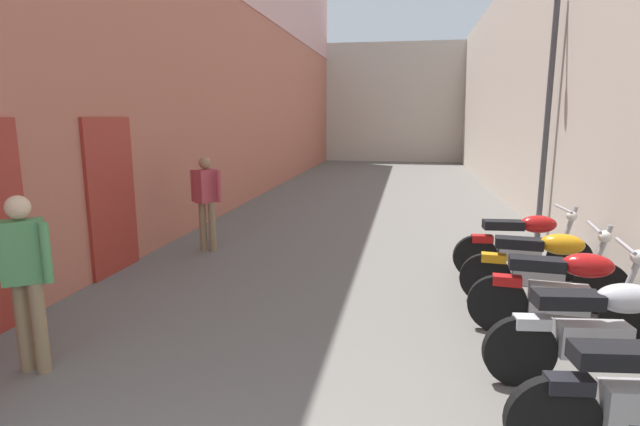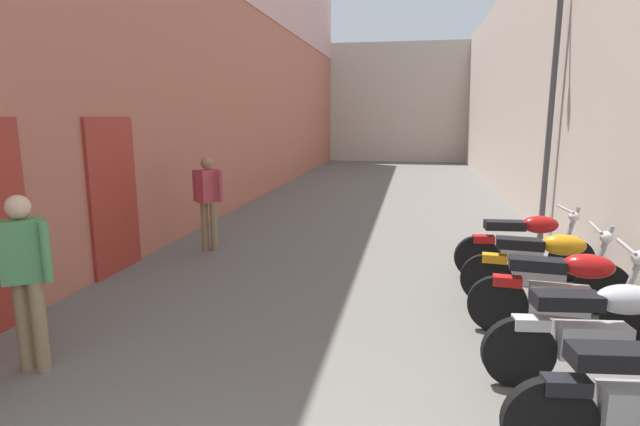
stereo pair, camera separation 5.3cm
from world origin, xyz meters
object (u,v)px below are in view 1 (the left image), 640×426
Objects in this scene: motorcycle_fourth at (566,291)px; street_lamp at (544,95)px; motorcycle_sixth at (524,244)px; pedestrian_further_down at (206,196)px; pedestrian_mid_alley at (25,271)px; motorcycle_third at (601,331)px; motorcycle_fifth at (544,267)px.

street_lamp is at bearing 80.96° from motorcycle_fourth.
motorcycle_sixth is 1.18× the size of pedestrian_further_down.
pedestrian_mid_alley is at bearing -132.88° from street_lamp.
pedestrian_further_down is (-4.85, 0.67, 0.42)m from motorcycle_sixth.
motorcycle_third and motorcycle_fifth have the same top height.
street_lamp reaches higher than pedestrian_further_down.
motorcycle_fourth is 1.18× the size of pedestrian_further_down.
motorcycle_third is 1.00× the size of motorcycle_fourth.
motorcycle_fifth is (-0.00, 1.78, 0.00)m from motorcycle_third.
pedestrian_mid_alley reaches higher than motorcycle_third.
street_lamp reaches higher than pedestrian_mid_alley.
motorcycle_fourth is 1.00× the size of motorcycle_sixth.
motorcycle_fourth is at bearing -99.04° from street_lamp.
pedestrian_further_down reaches higher than motorcycle_third.
motorcycle_fourth and motorcycle_sixth have the same top height.
street_lamp reaches higher than motorcycle_fourth.
motorcycle_sixth is at bearing 90.00° from motorcycle_fifth.
pedestrian_mid_alley is (-4.77, -0.57, 0.42)m from motorcycle_third.
pedestrian_further_down is at bearing 152.10° from motorcycle_fourth.
pedestrian_mid_alley is at bearing -144.41° from motorcycle_sixth.
motorcycle_third is at bearing -90.00° from motorcycle_fifth.
motorcycle_fourth is 5.50m from pedestrian_further_down.
motorcycle_sixth is 3.30m from street_lamp.
motorcycle_fourth is 1.90m from motorcycle_sixth.
street_lamp is (0.69, 3.53, 2.07)m from motorcycle_fifth.
motorcycle_sixth is 1.18× the size of pedestrian_mid_alley.
motorcycle_third is 5.74m from street_lamp.
motorcycle_fourth is at bearing -27.90° from pedestrian_further_down.
motorcycle_fifth is 5.33m from pedestrian_mid_alley.
motorcycle_third is 1.78m from motorcycle_fifth.
pedestrian_further_down is (-0.08, 4.08, 0.00)m from pedestrian_mid_alley.
pedestrian_further_down is 0.36× the size of street_lamp.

